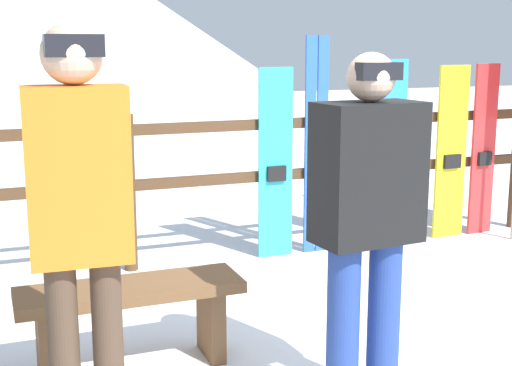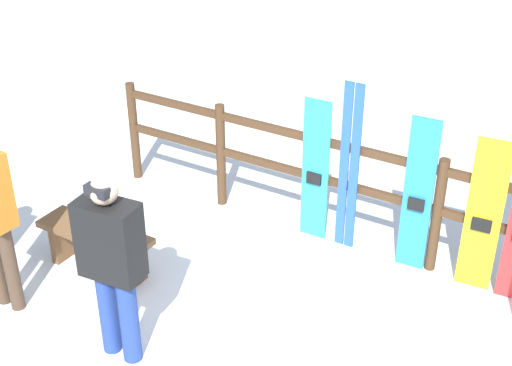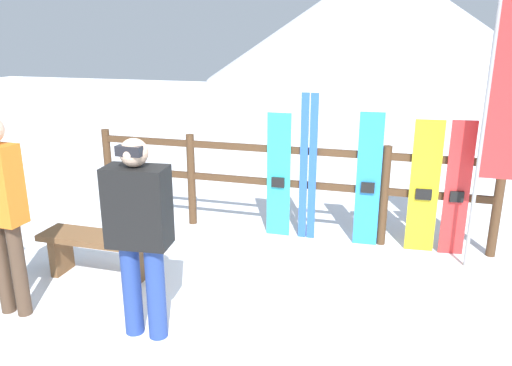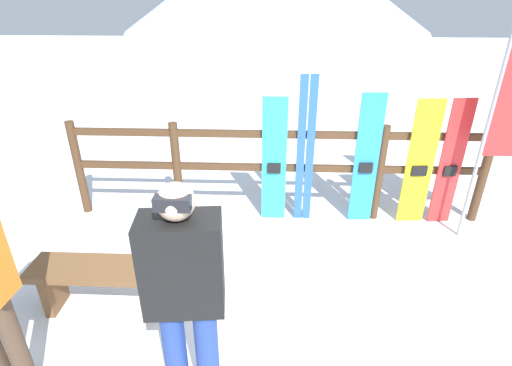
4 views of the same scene
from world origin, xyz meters
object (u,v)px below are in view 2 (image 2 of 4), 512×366
(person_black, at_px, (112,259))
(snowboard_yellow, at_px, (483,217))
(snowboard_cyan, at_px, (315,171))
(ski_pair_blue, at_px, (349,168))
(bench, at_px, (96,241))
(snowboard_blue, at_px, (418,196))

(person_black, bearing_deg, snowboard_yellow, 47.13)
(snowboard_cyan, relative_size, ski_pair_blue, 0.86)
(bench, relative_size, ski_pair_blue, 0.66)
(snowboard_cyan, bearing_deg, snowboard_yellow, -0.00)
(bench, bearing_deg, snowboard_yellow, 27.02)
(snowboard_blue, relative_size, snowboard_yellow, 1.04)
(ski_pair_blue, bearing_deg, snowboard_yellow, -0.15)
(bench, distance_m, snowboard_blue, 3.00)
(ski_pair_blue, bearing_deg, snowboard_cyan, -179.44)
(bench, bearing_deg, snowboard_cyan, 47.22)
(snowboard_blue, bearing_deg, snowboard_yellow, -0.00)
(snowboard_cyan, xyz_separation_m, ski_pair_blue, (0.35, 0.00, 0.12))
(snowboard_cyan, xyz_separation_m, snowboard_blue, (1.04, 0.00, 0.03))
(snowboard_blue, xyz_separation_m, snowboard_yellow, (0.60, -0.00, -0.03))
(bench, xyz_separation_m, snowboard_cyan, (1.47, 1.59, 0.41))
(snowboard_blue, bearing_deg, ski_pair_blue, 179.72)
(bench, distance_m, ski_pair_blue, 2.47)
(person_black, height_order, ski_pair_blue, ski_pair_blue)
(snowboard_blue, bearing_deg, person_black, -123.89)
(person_black, relative_size, snowboard_cyan, 1.09)
(bench, height_order, ski_pair_blue, ski_pair_blue)
(person_black, relative_size, ski_pair_blue, 0.94)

